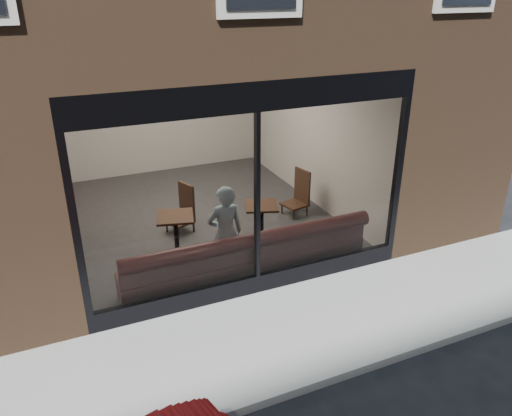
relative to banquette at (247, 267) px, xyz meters
name	(u,v)px	position (x,y,z in m)	size (l,w,h in m)	color
ground	(326,380)	(0.00, -2.45, -0.23)	(120.00, 120.00, 0.00)	black
sidewalk_near	(288,331)	(0.00, -1.45, -0.22)	(40.00, 2.00, 0.01)	gray
kerb_near	(329,379)	(0.00, -2.50, -0.17)	(40.00, 0.10, 0.12)	gray
host_building_pier_right	(295,95)	(3.75, 5.55, 1.38)	(2.50, 12.00, 3.20)	brown
host_building_backfill	(133,86)	(0.00, 8.55, 1.38)	(5.00, 6.00, 3.20)	brown
cafe_floor	(198,216)	(0.00, 2.55, -0.21)	(6.00, 6.00, 0.00)	#2D2D30
cafe_ceiling	(190,54)	(0.00, 2.55, 2.97)	(6.00, 6.00, 0.00)	white
cafe_wall_back	(157,108)	(0.00, 5.54, 1.37)	(5.00, 5.00, 0.00)	silver
cafe_wall_left	(55,158)	(-2.49, 2.55, 1.37)	(6.00, 6.00, 0.00)	silver
cafe_wall_right	(309,127)	(2.49, 2.55, 1.37)	(6.00, 6.00, 0.00)	silver
storefront_kick	(257,283)	(0.00, -0.40, -0.08)	(5.00, 0.10, 0.30)	black
storefront_header	(257,96)	(0.00, -0.40, 2.77)	(5.00, 0.10, 0.40)	black
storefront_mullion	(257,199)	(0.00, -0.40, 1.32)	(0.06, 0.10, 2.50)	black
storefront_glass	(258,200)	(0.00, -0.43, 1.33)	(4.80, 4.80, 0.00)	white
banquette	(247,267)	(0.00, 0.00, 0.00)	(4.00, 0.55, 0.45)	#3C1616
person	(225,233)	(-0.28, 0.19, 0.56)	(0.58, 0.38, 1.58)	#9DC0D5
cafe_table_left	(175,217)	(-0.81, 1.19, 0.52)	(0.61, 0.61, 0.04)	#311E13
cafe_table_right	(262,206)	(0.72, 1.02, 0.52)	(0.57, 0.57, 0.04)	#311E13
cafe_chair_left	(180,221)	(-0.53, 2.01, 0.01)	(0.43, 0.43, 0.04)	#311E13
cafe_chair_right	(295,204)	(1.82, 1.84, 0.01)	(0.45, 0.45, 0.04)	#311E13
wall_poster	(64,182)	(-2.45, 1.34, 1.35)	(0.02, 0.61, 0.81)	white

